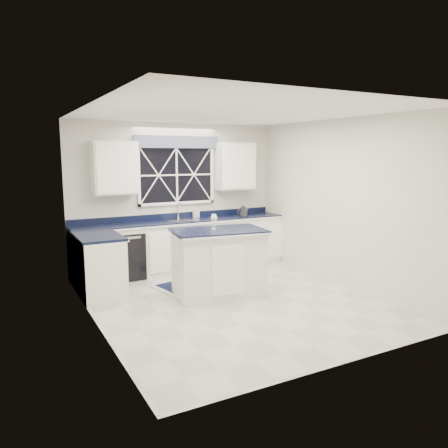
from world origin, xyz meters
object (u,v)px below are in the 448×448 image
wine_glass (214,219)px  soap_bottle (196,212)px  dishwasher (124,255)px  kettle (243,211)px  faucet (179,210)px  island (219,262)px

wine_glass → soap_bottle: wine_glass is taller
dishwasher → wine_glass: size_ratio=3.61×
wine_glass → dishwasher: bearing=122.2°
soap_bottle → kettle: bearing=-10.7°
dishwasher → wine_glass: wine_glass is taller
kettle → soap_bottle: 0.95m
dishwasher → soap_bottle: soap_bottle is taller
kettle → wine_glass: bearing=-140.6°
faucet → island: 1.89m
faucet → wine_glass: bearing=-94.5°
faucet → kettle: bearing=-8.0°
soap_bottle → dishwasher: bearing=-172.6°
island → kettle: kettle is taller
island → wine_glass: (-0.05, 0.07, 0.66)m
island → kettle: bearing=57.2°
dishwasher → soap_bottle: 1.60m
dishwasher → kettle: bearing=0.3°
wine_glass → soap_bottle: (0.49, 1.72, -0.12)m
wine_glass → faucet: bearing=85.5°
kettle → island: bearing=-138.4°
kettle → soap_bottle: size_ratio=1.32×
kettle → wine_glass: size_ratio=1.24×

